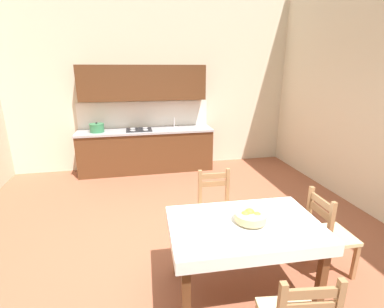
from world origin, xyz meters
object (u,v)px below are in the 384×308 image
(kitchen_cabinetry, at_px, (146,131))
(dining_table, at_px, (244,235))
(dining_chair_kitchen_side, at_px, (216,210))
(fruit_bowl, at_px, (250,216))
(dining_chair_window_side, at_px, (328,235))

(kitchen_cabinetry, bearing_deg, dining_table, -78.79)
(dining_chair_kitchen_side, relative_size, fruit_bowl, 3.10)
(kitchen_cabinetry, relative_size, dining_chair_kitchen_side, 3.02)
(dining_chair_window_side, relative_size, fruit_bowl, 3.10)
(dining_chair_window_side, bearing_deg, fruit_bowl, -175.64)
(kitchen_cabinetry, xyz_separation_m, dining_table, (0.73, -3.70, -0.23))
(dining_table, bearing_deg, dining_chair_kitchen_side, 91.47)
(dining_chair_window_side, bearing_deg, dining_table, -175.66)
(dining_table, bearing_deg, kitchen_cabinetry, 101.21)
(dining_table, relative_size, fruit_bowl, 4.82)
(dining_table, distance_m, dining_chair_kitchen_side, 0.87)
(kitchen_cabinetry, xyz_separation_m, dining_chair_kitchen_side, (0.71, -2.86, -0.41))
(fruit_bowl, bearing_deg, dining_chair_kitchen_side, 95.04)
(dining_chair_window_side, bearing_deg, kitchen_cabinetry, 115.40)
(fruit_bowl, bearing_deg, dining_table, -176.02)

